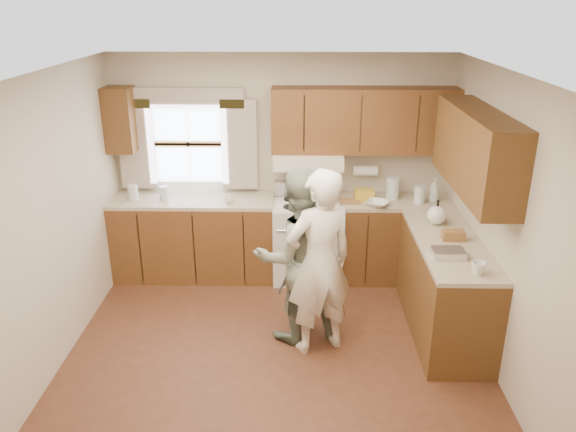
{
  "coord_description": "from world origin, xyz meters",
  "views": [
    {
      "loc": [
        0.19,
        -4.44,
        3.05
      ],
      "look_at": [
        0.1,
        0.4,
        1.15
      ],
      "focal_mm": 35.0,
      "sensor_mm": 36.0,
      "label": 1
    }
  ],
  "objects_px": {
    "woman_right": "(297,256)",
    "child": "(304,290)",
    "woman_left": "(320,263)",
    "stove": "(307,239)"
  },
  "relations": [
    {
      "from": "woman_left",
      "to": "child",
      "type": "distance_m",
      "value": 0.56
    },
    {
      "from": "stove",
      "to": "woman_left",
      "type": "height_order",
      "value": "woman_left"
    },
    {
      "from": "child",
      "to": "woman_right",
      "type": "bearing_deg",
      "value": 51.52
    },
    {
      "from": "woman_right",
      "to": "woman_left",
      "type": "bearing_deg",
      "value": 115.8
    },
    {
      "from": "stove",
      "to": "woman_right",
      "type": "height_order",
      "value": "woman_right"
    },
    {
      "from": "stove",
      "to": "woman_right",
      "type": "xyz_separation_m",
      "value": [
        -0.11,
        -1.24,
        0.37
      ]
    },
    {
      "from": "woman_left",
      "to": "woman_right",
      "type": "relative_size",
      "value": 1.03
    },
    {
      "from": "woman_left",
      "to": "stove",
      "type": "bearing_deg",
      "value": -111.49
    },
    {
      "from": "stove",
      "to": "woman_right",
      "type": "distance_m",
      "value": 1.3
    },
    {
      "from": "woman_right",
      "to": "child",
      "type": "xyz_separation_m",
      "value": [
        0.07,
        0.12,
        -0.41
      ]
    }
  ]
}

